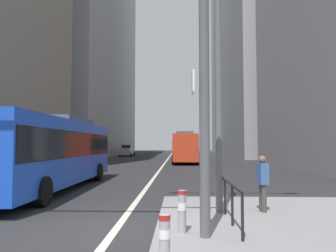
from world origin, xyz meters
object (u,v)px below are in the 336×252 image
Objects in this scene: city_bus_red_receding at (184,146)px; bollard_right at (182,209)px; car_oncoming_mid at (127,151)px; car_receding_near at (188,151)px; bollard_left at (164,237)px; pedestrian_waiting at (262,181)px; street_lamp_post at (218,34)px; traffic_signal_gantry at (90,47)px; city_bus_red_distant at (186,145)px; city_bus_blue_oncoming at (53,149)px.

bollard_right is at bearing -90.98° from city_bus_red_receding.
car_oncoming_mid is at bearing 116.87° from city_bus_red_receding.
car_oncoming_mid is at bearing 148.16° from car_receding_near.
bollard_left is 0.50× the size of pedestrian_waiting.
car_oncoming_mid is 1.08× the size of car_receding_near.
street_lamp_post is 5.01× the size of pedestrian_waiting.
street_lamp_post is at bearing 38.97° from traffic_signal_gantry.
car_oncoming_mid and car_receding_near have the same top height.
car_receding_near is 0.53× the size of street_lamp_post.
bollard_left is at bearing -80.30° from car_oncoming_mid.
city_bus_red_receding is 22.97m from city_bus_red_distant.
city_bus_red_distant is 50.38m from pedestrian_waiting.
city_bus_red_distant is 54.61m from bollard_left.
car_receding_near is at bearing -31.84° from car_oncoming_mid.
street_lamp_post reaches higher than car_oncoming_mid.
city_bus_blue_oncoming is 40.92m from car_oncoming_mid.
car_receding_near is at bearing -89.43° from city_bus_red_distant.
pedestrian_waiting is (2.63, 4.21, 0.43)m from bollard_left.
city_bus_red_receding reaches higher than bollard_right.
street_lamp_post reaches higher than car_receding_near.
bollard_left is (8.57, -50.13, -0.40)m from car_oncoming_mid.
bollard_right is 0.57× the size of pedestrian_waiting.
city_bus_red_receding is at bearing 88.54° from bollard_left.
city_bus_red_distant is 11.01m from car_oncoming_mid.
pedestrian_waiting is (1.82, -27.41, -0.81)m from city_bus_red_receding.
city_bus_blue_oncoming is at bearing -105.80° from city_bus_red_receding.
city_bus_blue_oncoming is 10.90m from bollard_left.
car_receding_near reaches higher than pedestrian_waiting.
street_lamp_post is (3.06, 2.48, 1.12)m from traffic_signal_gantry.
street_lamp_post is (9.94, -46.06, 4.29)m from car_oncoming_mid.
traffic_signal_gantry reaches higher than city_bus_red_distant.
street_lamp_post reaches higher than pedestrian_waiting.
city_bus_red_receding is at bearing -91.64° from city_bus_red_distant.
city_bus_red_distant reaches higher than car_oncoming_mid.
pedestrian_waiting is (8.13, -5.12, -0.81)m from city_bus_blue_oncoming.
city_bus_red_distant reaches higher than pedestrian_waiting.
street_lamp_post is at bearing -77.82° from car_oncoming_mid.
traffic_signal_gantry reaches higher than bollard_right.
traffic_signal_gantry is at bearing -81.93° from car_oncoming_mid.
pedestrian_waiting is at bearing -32.22° from city_bus_blue_oncoming.
pedestrian_waiting is at bearing -86.20° from city_bus_red_receding.
bollard_right is at bearing -91.27° from city_bus_red_distant.
car_oncoming_mid reaches higher than bollard_right.
city_bus_blue_oncoming is at bearing 120.51° from bollard_left.
city_bus_red_distant is 1.59× the size of traffic_signal_gantry.
street_lamp_post is 4.44m from pedestrian_waiting.
city_bus_red_distant is (6.96, 45.24, -0.00)m from city_bus_blue_oncoming.
car_oncoming_mid is 50.85m from bollard_left.
car_oncoming_mid is 2.89× the size of pedestrian_waiting.
bollard_left is (1.69, -1.59, -3.57)m from traffic_signal_gantry.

